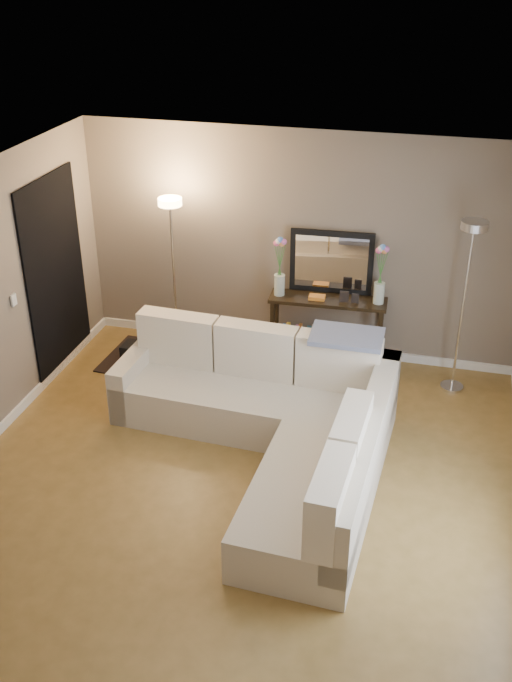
% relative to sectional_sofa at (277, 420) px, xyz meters
% --- Properties ---
extents(floor, '(5.00, 5.50, 0.01)m').
position_rel_sectional_sofa_xyz_m(floor, '(-0.24, -0.67, -0.36)').
color(floor, olive).
rests_on(floor, ground).
extents(ceiling, '(5.00, 5.50, 0.01)m').
position_rel_sectional_sofa_xyz_m(ceiling, '(-0.24, -0.67, 2.25)').
color(ceiling, white).
rests_on(ceiling, ground).
extents(wall_back, '(5.00, 0.02, 2.60)m').
position_rel_sectional_sofa_xyz_m(wall_back, '(-0.24, 2.09, 0.94)').
color(wall_back, '#776A5B').
rests_on(wall_back, ground).
extents(wall_front, '(5.00, 0.02, 2.60)m').
position_rel_sectional_sofa_xyz_m(wall_front, '(-0.24, -3.43, 0.94)').
color(wall_front, '#776A5B').
rests_on(wall_front, ground).
extents(baseboard_back, '(5.00, 0.03, 0.10)m').
position_rel_sectional_sofa_xyz_m(baseboard_back, '(-0.24, 2.06, -0.31)').
color(baseboard_back, white).
rests_on(baseboard_back, ground).
extents(doorway, '(0.02, 1.20, 2.20)m').
position_rel_sectional_sofa_xyz_m(doorway, '(-2.72, 1.03, 0.74)').
color(doorway, black).
rests_on(doorway, ground).
extents(switch_plate, '(0.02, 0.08, 0.12)m').
position_rel_sectional_sofa_xyz_m(switch_plate, '(-2.72, 0.18, 0.84)').
color(switch_plate, white).
rests_on(switch_plate, ground).
extents(sectional_sofa, '(2.79, 2.76, 0.97)m').
position_rel_sectional_sofa_xyz_m(sectional_sofa, '(0.00, 0.00, 0.00)').
color(sectional_sofa, beige).
rests_on(sectional_sofa, floor).
extents(throw_blanket, '(0.70, 0.41, 0.09)m').
position_rel_sectional_sofa_xyz_m(throw_blanket, '(0.52, 0.66, 0.62)').
color(throw_blanket, slate).
rests_on(throw_blanket, sectional_sofa).
extents(console_table, '(1.32, 0.42, 0.80)m').
position_rel_sectional_sofa_xyz_m(console_table, '(0.07, 1.83, 0.09)').
color(console_table, black).
rests_on(console_table, floor).
extents(leaning_mirror, '(0.92, 0.09, 0.72)m').
position_rel_sectional_sofa_xyz_m(leaning_mirror, '(0.14, 2.00, 0.81)').
color(leaning_mirror, black).
rests_on(leaning_mirror, console_table).
extents(table_decor, '(0.56, 0.13, 0.13)m').
position_rel_sectional_sofa_xyz_m(table_decor, '(0.15, 1.79, 0.48)').
color(table_decor, orange).
rests_on(table_decor, console_table).
extents(flower_vase_left, '(0.15, 0.13, 0.69)m').
position_rel_sectional_sofa_xyz_m(flower_vase_left, '(-0.40, 1.80, 0.74)').
color(flower_vase_left, silver).
rests_on(flower_vase_left, console_table).
extents(flower_vase_right, '(0.15, 0.13, 0.69)m').
position_rel_sectional_sofa_xyz_m(flower_vase_right, '(0.70, 1.86, 0.74)').
color(flower_vase_right, silver).
rests_on(flower_vase_right, console_table).
extents(floor_lamp_lit, '(0.27, 0.27, 1.86)m').
position_rel_sectional_sofa_xyz_m(floor_lamp_lit, '(-1.61, 1.70, 0.95)').
color(floor_lamp_lit, silver).
rests_on(floor_lamp_lit, floor).
extents(floor_lamp_unlit, '(0.34, 0.34, 1.91)m').
position_rel_sectional_sofa_xyz_m(floor_lamp_unlit, '(1.59, 1.60, 0.99)').
color(floor_lamp_unlit, silver).
rests_on(floor_lamp_unlit, floor).
extents(charcoal_rug, '(1.25, 0.97, 0.02)m').
position_rel_sectional_sofa_xyz_m(charcoal_rug, '(-1.73, 1.36, -0.35)').
color(charcoal_rug, black).
rests_on(charcoal_rug, floor).
extents(black_bag, '(0.35, 0.26, 0.22)m').
position_rel_sectional_sofa_xyz_m(black_bag, '(-1.94, 1.26, -0.24)').
color(black_bag, black).
rests_on(black_bag, charcoal_rug).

